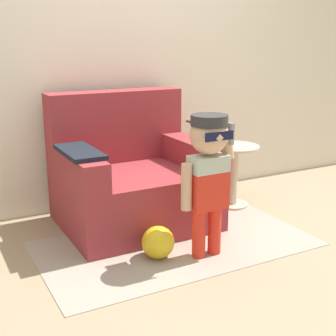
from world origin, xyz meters
TOP-DOWN VIEW (x-y plane):
  - ground_plane at (0.00, 0.00)m, footprint 10.00×10.00m
  - wall_back at (0.00, 0.73)m, footprint 10.00×0.05m
  - armchair at (-0.14, 0.24)m, footprint 1.06×0.90m
  - person_child at (0.04, -0.52)m, footprint 0.37×0.28m
  - side_table at (0.73, 0.16)m, footprint 0.40×0.40m
  - rug at (-0.05, -0.28)m, footprint 1.81×0.99m
  - toy_ball at (-0.24, -0.41)m, footprint 0.21×0.21m

SIDE VIEW (x-z plane):
  - ground_plane at x=0.00m, z-range 0.00..0.00m
  - rug at x=-0.05m, z-range 0.00..0.01m
  - toy_ball at x=-0.24m, z-range 0.00..0.21m
  - side_table at x=0.73m, z-range 0.05..0.56m
  - armchair at x=-0.14m, z-range -0.14..0.81m
  - person_child at x=0.04m, z-range 0.15..1.05m
  - wall_back at x=0.00m, z-range 0.00..2.60m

